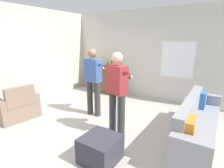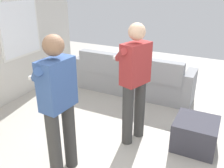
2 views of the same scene
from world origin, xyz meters
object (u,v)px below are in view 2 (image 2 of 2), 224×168
(person_standing_left, at_px, (58,102))
(person_standing_right, at_px, (134,79))
(couch, at_px, (131,79))
(ottoman, at_px, (195,134))

(person_standing_left, xyz_separation_m, person_standing_right, (1.00, -0.49, 0.00))
(couch, xyz_separation_m, person_standing_right, (-1.41, -0.61, 0.61))
(couch, height_order, person_standing_left, person_standing_left)
(person_standing_left, distance_m, person_standing_right, 1.11)
(ottoman, relative_size, person_standing_left, 0.34)
(couch, height_order, person_standing_right, person_standing_right)
(person_standing_left, relative_size, person_standing_right, 1.00)
(couch, bearing_deg, ottoman, -129.82)
(ottoman, bearing_deg, couch, 50.18)
(couch, distance_m, ottoman, 1.90)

